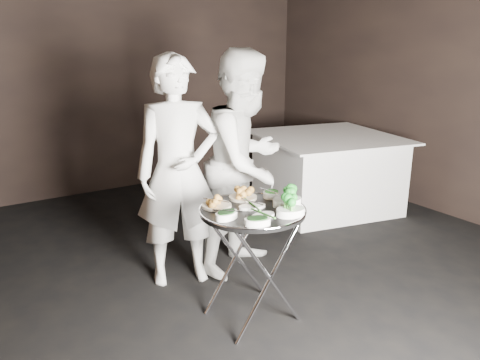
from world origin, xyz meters
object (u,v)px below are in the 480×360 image
serving_tray (253,211)px  waiter_right (246,163)px  waiter_left (178,172)px  tray_stand (252,259)px  dining_table (326,171)px

serving_tray → waiter_right: bearing=59.5°
waiter_left → waiter_right: 0.57m
tray_stand → waiter_right: 0.92m
tray_stand → waiter_right: waiter_right is taller
tray_stand → dining_table: bearing=35.9°
tray_stand → waiter_left: bearing=101.4°
tray_stand → waiter_left: 0.91m
dining_table → tray_stand: bearing=-144.1°
serving_tray → dining_table: bearing=35.9°
waiter_left → dining_table: bearing=32.9°
waiter_right → dining_table: bearing=3.2°
tray_stand → dining_table: (2.00, 1.45, -0.02)m
waiter_left → dining_table: waiter_left is taller
serving_tray → dining_table: dining_table is taller
serving_tray → waiter_right: size_ratio=0.39×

